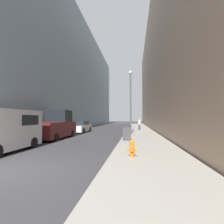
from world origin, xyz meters
TOP-DOWN VIEW (x-y plane):
  - sidewalk_right at (5.23, 18.00)m, footprint 3.55×60.00m
  - building_left_glass at (-10.47, 26.00)m, footprint 12.00×60.00m
  - building_right_stone at (13.11, 26.00)m, footprint 12.00×60.00m
  - fire_hydrant at (4.43, 2.20)m, footprint 0.44×0.33m
  - trash_bin at (3.95, 7.95)m, footprint 0.59×0.60m
  - lamppost at (4.13, 12.94)m, footprint 0.39×0.39m
  - white_van at (-2.37, 3.15)m, footprint 2.11×4.54m
  - pickup_truck at (-2.37, 9.37)m, footprint 2.09×5.49m
  - parked_sedan_near at (-2.31, 16.17)m, footprint 1.91×4.78m
  - pedestrian_on_sidewalk at (5.18, 19.58)m, footprint 0.33×0.21m

SIDE VIEW (x-z plane):
  - sidewalk_right at x=5.23m, z-range 0.00..0.14m
  - fire_hydrant at x=4.43m, z-range 0.16..0.88m
  - parked_sedan_near at x=-2.31m, z-range -0.05..1.40m
  - trash_bin at x=3.95m, z-range 0.15..1.22m
  - pedestrian_on_sidewalk at x=5.18m, z-range 0.14..1.77m
  - pickup_truck at x=-2.37m, z-range -0.23..2.28m
  - white_van at x=-2.37m, z-range 0.11..2.35m
  - lamppost at x=4.13m, z-range 0.45..7.06m
  - building_left_glass at x=-10.47m, z-range 0.00..19.93m
  - building_right_stone at x=13.11m, z-range 0.00..20.82m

